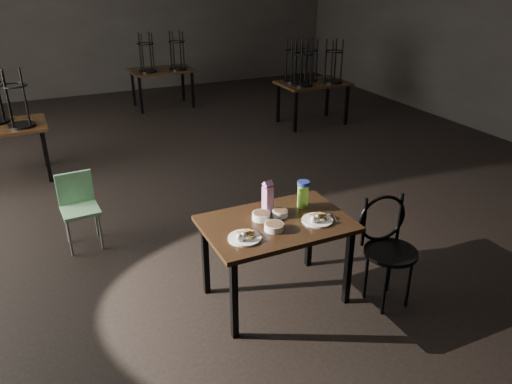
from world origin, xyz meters
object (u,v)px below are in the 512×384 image
water_bottle (303,194)px  juice_carton (268,198)px  main_table (276,230)px  bentwood_chair (387,242)px  school_chair (78,203)px

water_bottle → juice_carton: bearing=174.5°
main_table → water_bottle: bearing=25.0°
water_bottle → bentwood_chair: water_bottle is taller
water_bottle → main_table: bearing=-155.0°
school_chair → juice_carton: bearing=-49.5°
school_chair → bentwood_chair: bearing=-45.6°
juice_carton → water_bottle: 0.33m
main_table → juice_carton: bearing=87.3°
juice_carton → school_chair: 2.09m
main_table → water_bottle: (0.33, 0.16, 0.20)m
juice_carton → school_chair: size_ratio=0.38×
main_table → school_chair: (-1.39, 1.67, -0.21)m
main_table → bentwood_chair: bentwood_chair is taller
juice_carton → bentwood_chair: size_ratio=0.31×
bentwood_chair → school_chair: 3.04m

